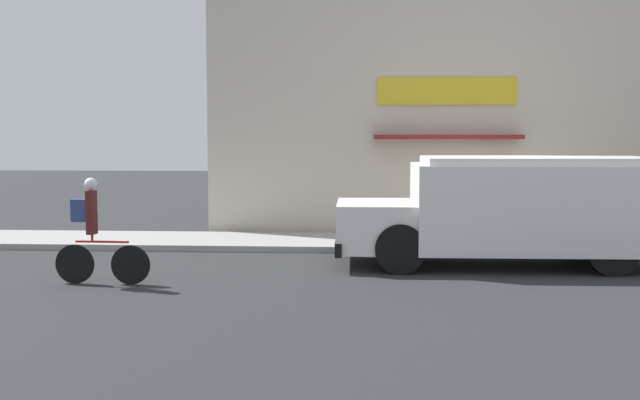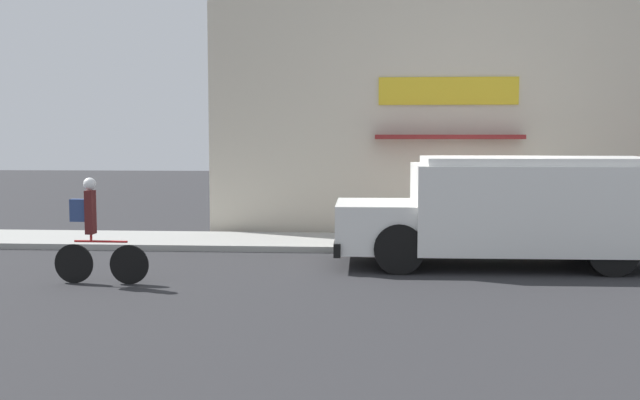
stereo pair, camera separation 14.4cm
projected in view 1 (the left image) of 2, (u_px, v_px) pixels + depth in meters
The scene contains 6 objects.
ground_plane at pixel (482, 255), 14.96m from camera, with size 70.00×70.00×0.00m, color #2B2B2D.
sidewalk at pixel (474, 243), 16.07m from camera, with size 28.00×2.25×0.13m.
storefront at pixel (467, 119), 17.29m from camera, with size 12.14×0.77×5.52m.
school_bus at pixel (513, 208), 13.60m from camera, with size 5.86×2.59×1.99m.
cyclist at pixel (95, 233), 11.95m from camera, with size 1.56×0.20×1.71m.
trash_bin at pixel (596, 220), 15.85m from camera, with size 0.62×0.62×0.95m.
Camera 1 is at (-2.30, -14.99, 2.38)m, focal length 42.00 mm.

